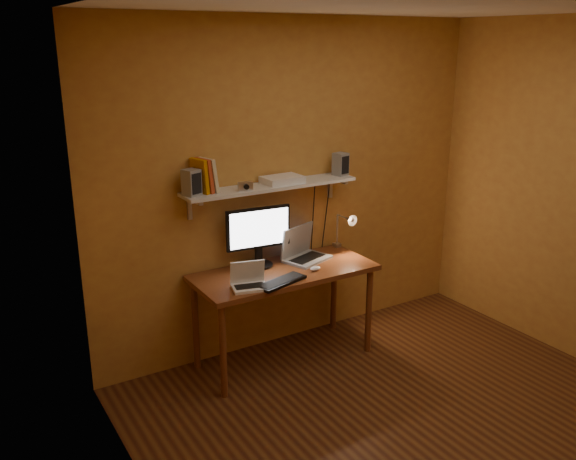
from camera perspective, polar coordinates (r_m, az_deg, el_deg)
room at (r=3.65m, az=13.98°, el=-0.95°), size 3.44×3.24×2.64m
desk at (r=4.65m, az=-0.34°, el=-4.75°), size 1.40×0.60×0.75m
wall_shelf at (r=4.60m, az=-1.60°, el=4.08°), size 1.40×0.25×0.21m
monitor at (r=4.62m, az=-2.78°, el=-0.34°), size 0.51×0.24×0.46m
laptop at (r=4.83m, az=1.37°, el=-1.93°), size 0.42×0.36×0.27m
netbook at (r=4.30m, az=-3.70°, el=-4.71°), size 0.28×0.23×0.19m
keyboard at (r=4.37m, az=-0.62°, el=-4.88°), size 0.42×0.24×0.02m
mouse at (r=4.61m, az=2.58°, el=-3.61°), size 0.09×0.06×0.03m
desk_lamp at (r=5.00m, az=5.41°, el=0.35°), size 0.09×0.23×0.38m
speaker_left at (r=4.29m, az=-9.02°, el=4.41°), size 0.13×0.13×0.19m
speaker_right at (r=4.91m, az=4.93°, el=6.16°), size 0.12×0.12×0.18m
books at (r=4.36m, az=-7.87°, el=5.06°), size 0.16×0.18×0.25m
shelf_camera at (r=4.41m, az=-3.99°, el=4.11°), size 0.11×0.06×0.07m
router at (r=4.65m, az=-0.54°, el=4.75°), size 0.31×0.21×0.05m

